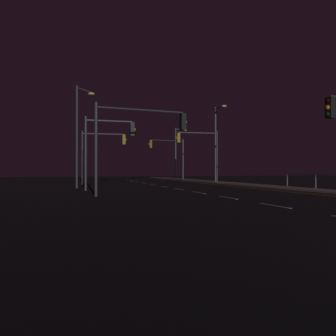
{
  "coord_description": "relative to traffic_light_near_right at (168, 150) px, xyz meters",
  "views": [
    {
      "loc": [
        -7.64,
        -2.4,
        1.37
      ],
      "look_at": [
        1.3,
        28.15,
        1.59
      ],
      "focal_mm": 36.11,
      "sensor_mm": 36.0,
      "label": 1
    }
  ],
  "objects": [
    {
      "name": "traffic_light_far_left",
      "position": [
        -8.25,
        -22.65,
        -0.31
      ],
      "size": [
        5.3,
        0.69,
        4.96
      ],
      "color": "#2D3033",
      "rests_on": "ground"
    },
    {
      "name": "traffic_light_overhead_east",
      "position": [
        0.38,
        -9.67,
        -0.06
      ],
      "size": [
        4.3,
        0.6,
        5.2
      ],
      "color": "#2D3033",
      "rests_on": "sidewalk_right"
    },
    {
      "name": "lane_markings_center",
      "position": [
        -4.35,
        -17.52,
        -3.88
      ],
      "size": [
        0.14,
        50.0,
        0.01
      ],
      "color": "silver",
      "rests_on": "ground"
    },
    {
      "name": "traffic_light_mid_right",
      "position": [
        -8.93,
        -7.69,
        -0.23
      ],
      "size": [
        4.29,
        0.7,
        5.16
      ],
      "color": "#2D3033",
      "rests_on": "ground"
    },
    {
      "name": "street_lamp_far_end",
      "position": [
        -11.23,
        -13.81,
        0.83
      ],
      "size": [
        1.53,
        1.64,
        7.9
      ],
      "color": "#2D3033",
      "rests_on": "ground"
    },
    {
      "name": "sidewalk_right",
      "position": [
        2.97,
        -21.02,
        -3.82
      ],
      "size": [
        2.85,
        77.0,
        0.14
      ],
      "primitive_type": "cube",
      "color": "#9E937F",
      "rests_on": "ground"
    },
    {
      "name": "street_lamp_across_street",
      "position": [
        2.89,
        5.09,
        0.61
      ],
      "size": [
        1.76,
        0.36,
        7.28
      ],
      "color": "#4C4C51",
      "rests_on": "sidewalk_right"
    },
    {
      "name": "street_lamp_median",
      "position": [
        3.07,
        -8.02,
        1.05
      ],
      "size": [
        0.56,
        2.4,
        7.99
      ],
      "color": "#4C4C51",
      "rests_on": "sidewalk_right"
    },
    {
      "name": "traffic_light_mid_left",
      "position": [
        -9.43,
        -17.73,
        -0.38
      ],
      "size": [
        3.47,
        0.34,
        5.0
      ],
      "color": "#38383D",
      "rests_on": "ground"
    },
    {
      "name": "traffic_light_near_right",
      "position": [
        0.0,
        0.0,
        0.0
      ],
      "size": [
        4.8,
        0.89,
        5.25
      ],
      "color": "#4C4C51",
      "rests_on": "sidewalk_right"
    },
    {
      "name": "lane_edge_line",
      "position": [
        1.3,
        -16.02,
        -3.88
      ],
      "size": [
        0.14,
        53.0,
        0.01
      ],
      "color": "gold",
      "rests_on": "ground"
    },
    {
      "name": "ground_plane",
      "position": [
        -4.35,
        -21.02,
        -3.89
      ],
      "size": [
        112.0,
        112.0,
        0.0
      ],
      "primitive_type": "plane",
      "color": "black",
      "rests_on": "ground"
    }
  ]
}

